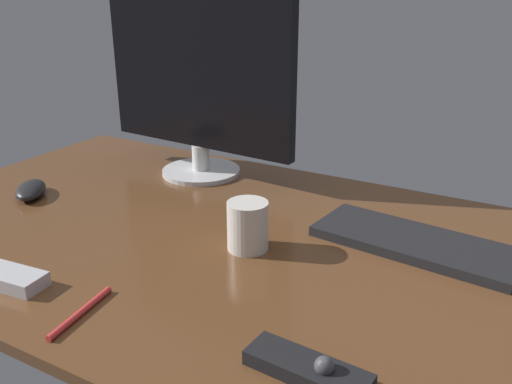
% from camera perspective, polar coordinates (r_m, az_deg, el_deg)
% --- Properties ---
extents(desk, '(1.40, 0.84, 0.02)m').
position_cam_1_polar(desk, '(1.07, -4.13, -4.87)').
color(desk, brown).
rests_on(desk, ground).
extents(monitor, '(0.52, 0.19, 0.47)m').
position_cam_1_polar(monitor, '(1.33, -6.02, 12.15)').
color(monitor, silver).
rests_on(monitor, desk).
extents(keyboard, '(0.38, 0.18, 0.02)m').
position_cam_1_polar(keyboard, '(1.05, 16.02, -5.01)').
color(keyboard, black).
rests_on(keyboard, desk).
extents(computer_mouse, '(0.12, 0.13, 0.03)m').
position_cam_1_polar(computer_mouse, '(1.33, -22.14, 0.20)').
color(computer_mouse, black).
rests_on(computer_mouse, desk).
extents(media_remote, '(0.16, 0.06, 0.04)m').
position_cam_1_polar(media_remote, '(0.72, 5.46, -17.65)').
color(media_remote, black).
rests_on(media_remote, desk).
extents(coffee_mug, '(0.07, 0.07, 0.09)m').
position_cam_1_polar(coffee_mug, '(0.99, -0.85, -3.49)').
color(coffee_mug, silver).
rests_on(coffee_mug, desk).
extents(pen, '(0.03, 0.14, 0.01)m').
position_cam_1_polar(pen, '(0.86, -17.54, -11.70)').
color(pen, red).
rests_on(pen, desk).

